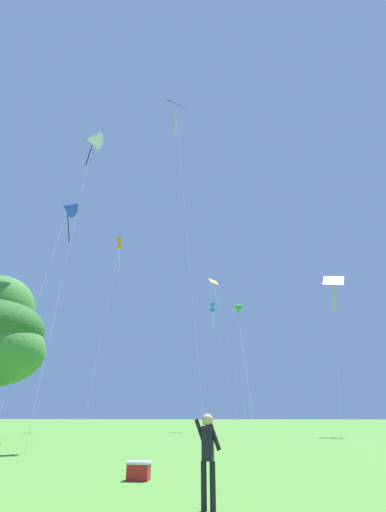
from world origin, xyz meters
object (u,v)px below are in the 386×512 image
Objects in this scene: kite_blue_delta at (68,209)px; kite_purple_streamer at (176,114)px; kite_teal_box at (213,309)px; kite_yellow_diamond at (215,289)px; kite_white_distant at (93,140)px; kite_green_small at (237,307)px; person_with_spool at (208,451)px; kite_pink_low at (334,288)px; kite_orange_box at (119,245)px; picnic_cooler at (139,471)px.

kite_purple_streamer is at bearing -31.27° from kite_blue_delta.
kite_blue_delta is at bearing -140.17° from kite_teal_box.
kite_yellow_diamond is 23.59m from kite_white_distant.
kite_white_distant is 22.60m from kite_teal_box.
kite_white_distant reaches higher than kite_green_small.
kite_yellow_diamond reaches higher than kite_green_small.
kite_purple_streamer is at bearing -121.83° from kite_green_small.
kite_white_distant reaches higher than kite_teal_box.
kite_purple_streamer reaches higher than person_with_spool.
kite_pink_low is at bearing 23.89° from kite_white_distant.
kite_yellow_diamond is at bearing 100.59° from kite_green_small.
person_with_spool is at bearing -56.21° from kite_blue_delta.
kite_teal_box is (1.31, 18.92, -11.98)m from kite_purple_streamer.
kite_blue_delta is 2.11× the size of kite_green_small.
kite_teal_box is 0.96× the size of kite_pink_low.
kite_blue_delta is 20.04m from kite_green_small.
kite_purple_streamer is 1.04× the size of kite_white_distant.
kite_yellow_diamond is at bearing 140.87° from kite_pink_low.
kite_purple_streamer is 1.11× the size of kite_orange_box.
kite_orange_box is at bearing 110.88° from picnic_cooler.
kite_teal_box is at bearing -10.53° from kite_orange_box.
kite_yellow_diamond is 16.14m from kite_pink_low.
kite_purple_streamer is 22.43m from kite_teal_box.
kite_yellow_diamond is 16.78m from kite_green_small.
kite_white_distant is 1.19× the size of kite_blue_delta.
kite_teal_box is 37.87m from person_with_spool.
kite_purple_streamer reaches higher than kite_pink_low.
kite_orange_box is (-25.19, 9.14, 10.21)m from kite_pink_low.
kite_pink_low reaches higher than picnic_cooler.
kite_purple_streamer is 28.42m from picnic_cooler.
kite_white_distant is at bearing 122.05° from picnic_cooler.
kite_yellow_diamond is 0.67× the size of kite_purple_streamer.
kite_white_distant is 1.08× the size of kite_orange_box.
kite_pink_low is 0.60× the size of kite_orange_box.
kite_yellow_diamond reaches higher than picnic_cooler.
kite_yellow_diamond reaches higher than person_with_spool.
kite_orange_box is 15.53× the size of person_with_spool.
kite_green_small is (2.84, -15.18, -6.57)m from kite_yellow_diamond.
kite_blue_delta is at bearing -169.87° from kite_pink_low.
kite_purple_streamer is at bearing -138.36° from kite_pink_low.
kite_purple_streamer reaches higher than picnic_cooler.
kite_purple_streamer reaches higher than kite_orange_box.
kite_orange_box is (-11.51, 21.31, -1.84)m from kite_purple_streamer.
kite_orange_box is 2.32× the size of kite_green_small.
kite_white_distant is 2.50× the size of kite_green_small.
person_with_spool is (-0.36, -23.77, -9.04)m from kite_green_small.
picnic_cooler is (0.52, -32.58, -12.87)m from kite_teal_box.
kite_yellow_diamond is 0.74× the size of kite_orange_box.
kite_yellow_diamond is 4.71m from kite_teal_box.
kite_pink_low is at bearing 41.64° from kite_purple_streamer.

